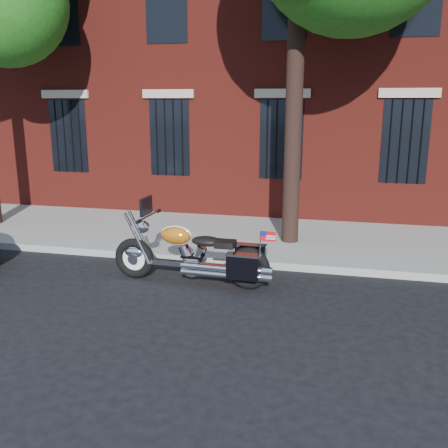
# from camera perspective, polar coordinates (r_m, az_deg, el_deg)

# --- Properties ---
(ground) EXTENTS (120.00, 120.00, 0.00)m
(ground) POSITION_cam_1_polar(r_m,az_deg,el_deg) (8.55, 2.09, -7.86)
(ground) COLOR black
(ground) RESTS_ON ground
(curb) EXTENTS (40.00, 0.16, 0.15)m
(curb) POSITION_cam_1_polar(r_m,az_deg,el_deg) (9.80, 3.66, -4.53)
(curb) COLOR gray
(curb) RESTS_ON ground
(sidewalk) EXTENTS (40.00, 3.60, 0.15)m
(sidewalk) POSITION_cam_1_polar(r_m,az_deg,el_deg) (11.58, 5.21, -1.66)
(sidewalk) COLOR gray
(sidewalk) RESTS_ON ground
(building) EXTENTS (26.00, 10.08, 12.00)m
(building) POSITION_cam_1_polar(r_m,az_deg,el_deg) (18.14, 8.94, 22.72)
(building) COLOR maroon
(building) RESTS_ON ground
(motorcycle) EXTENTS (3.00, 0.90, 1.52)m
(motorcycle) POSITION_cam_1_polar(r_m,az_deg,el_deg) (8.75, -3.01, -3.76)
(motorcycle) COLOR black
(motorcycle) RESTS_ON ground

